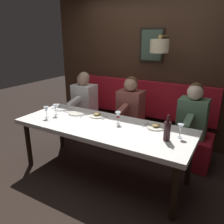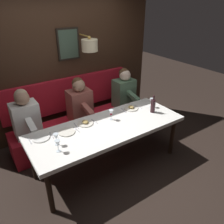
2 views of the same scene
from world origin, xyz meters
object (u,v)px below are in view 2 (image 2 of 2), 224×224
(dining_table, at_px, (108,130))
(diner_nearest, at_px, (124,89))
(wine_glass_0, at_px, (58,144))
(wine_glass_2, at_px, (56,137))
(wine_glass_3, at_px, (152,101))
(wine_glass_1, at_px, (111,113))
(diner_near, at_px, (80,101))
(wine_bottle, at_px, (153,106))
(diner_middle, at_px, (25,115))

(dining_table, bearing_deg, diner_nearest, -47.44)
(wine_glass_0, distance_m, wine_glass_2, 0.15)
(wine_glass_0, bearing_deg, diner_nearest, -59.72)
(diner_nearest, distance_m, wine_glass_3, 0.78)
(wine_glass_3, bearing_deg, wine_glass_1, 87.96)
(diner_near, relative_size, wine_bottle, 2.64)
(wine_glass_3, bearing_deg, wine_glass_0, 98.61)
(diner_near, height_order, wine_glass_2, diner_near)
(diner_middle, height_order, wine_glass_3, diner_middle)
(diner_near, distance_m, wine_glass_1, 0.77)
(wine_glass_3, relative_size, wine_bottle, 0.55)
(dining_table, height_order, diner_nearest, diner_nearest)
(diner_middle, bearing_deg, wine_glass_1, -123.95)
(wine_glass_2, relative_size, wine_bottle, 0.55)
(diner_middle, bearing_deg, wine_bottle, -116.89)
(wine_glass_2, xyz_separation_m, wine_bottle, (-0.02, -1.66, -0.00))
(wine_glass_3, bearing_deg, diner_middle, 68.11)
(diner_near, distance_m, wine_glass_0, 1.33)
(diner_near, distance_m, diner_middle, 0.94)
(diner_near, height_order, wine_glass_1, diner_near)
(diner_near, xyz_separation_m, wine_glass_3, (-0.77, -0.99, 0.04))
(dining_table, relative_size, wine_glass_0, 14.31)
(dining_table, relative_size, wine_glass_2, 14.31)
(diner_middle, relative_size, wine_glass_0, 4.82)
(diner_middle, height_order, wine_glass_1, diner_middle)
(wine_glass_2, bearing_deg, dining_table, -88.52)
(diner_middle, height_order, wine_glass_0, diner_middle)
(diner_near, bearing_deg, dining_table, -178.75)
(diner_middle, distance_m, wine_glass_1, 1.33)
(dining_table, distance_m, diner_middle, 1.31)
(diner_nearest, relative_size, diner_near, 1.00)
(dining_table, bearing_deg, wine_glass_3, -83.68)
(wine_glass_2, bearing_deg, diner_middle, 9.80)
(wine_bottle, bearing_deg, wine_glass_0, 94.26)
(wine_glass_2, bearing_deg, wine_glass_0, 166.08)
(diner_nearest, height_order, wine_glass_0, diner_nearest)
(wine_glass_1, bearing_deg, wine_glass_3, -92.04)
(dining_table, xyz_separation_m, diner_middle, (0.88, 0.95, 0.14))
(diner_middle, height_order, wine_glass_2, diner_middle)
(wine_glass_0, height_order, wine_glass_2, same)
(diner_near, height_order, wine_bottle, diner_near)
(wine_glass_1, xyz_separation_m, wine_glass_3, (-0.03, -0.82, 0.00))
(dining_table, distance_m, wine_glass_1, 0.27)
(dining_table, height_order, wine_glass_0, wine_glass_0)
(wine_glass_1, bearing_deg, diner_near, 12.96)
(diner_nearest, relative_size, wine_glass_1, 4.82)
(diner_middle, xyz_separation_m, wine_glass_0, (-1.05, -0.12, 0.04))
(wine_bottle, bearing_deg, diner_nearest, -6.07)
(wine_glass_1, bearing_deg, diner_middle, 56.05)
(diner_near, distance_m, wine_glass_3, 1.26)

